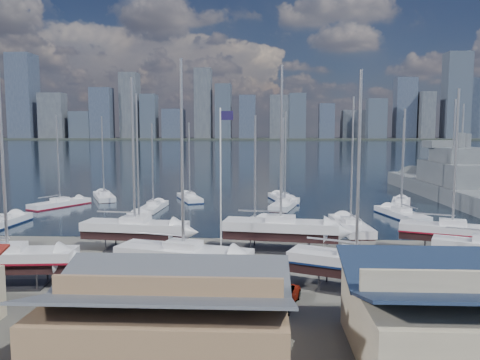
# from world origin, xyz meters

# --- Properties ---
(ground) EXTENTS (1400.00, 1400.00, 0.00)m
(ground) POSITION_xyz_m (0.00, -10.00, 0.00)
(ground) COLOR #605E59
(ground) RESTS_ON ground
(water) EXTENTS (1400.00, 600.00, 0.40)m
(water) POSITION_xyz_m (0.00, 300.00, -0.15)
(water) COLOR #182C39
(water) RESTS_ON ground
(far_shore) EXTENTS (1400.00, 80.00, 2.20)m
(far_shore) POSITION_xyz_m (0.00, 560.00, 1.10)
(far_shore) COLOR #2D332D
(far_shore) RESTS_ON ground
(skyline) EXTENTS (639.14, 43.80, 107.69)m
(skyline) POSITION_xyz_m (-7.83, 553.76, 39.09)
(skyline) COLOR #475166
(skyline) RESTS_ON far_shore
(shed_grey) EXTENTS (12.60, 8.40, 4.17)m
(shed_grey) POSITION_xyz_m (0.00, -26.00, 2.15)
(shed_grey) COLOR #8C6B4C
(shed_grey) RESTS_ON ground
(sailboat_cradle_1) EXTENTS (9.93, 3.72, 15.70)m
(sailboat_cradle_1) POSITION_xyz_m (-13.79, -16.24, 2.05)
(sailboat_cradle_1) COLOR #2D2D33
(sailboat_cradle_1) RESTS_ON ground
(sailboat_cradle_2) EXTENTS (10.26, 3.95, 16.30)m
(sailboat_cradle_2) POSITION_xyz_m (-7.32, -5.52, 2.09)
(sailboat_cradle_2) COLOR #2D2D33
(sailboat_cradle_2) RESTS_ON ground
(sailboat_cradle_3) EXTENTS (10.63, 5.47, 16.51)m
(sailboat_cradle_3) POSITION_xyz_m (-1.03, -15.23, 2.10)
(sailboat_cradle_3) COLOR #2D2D33
(sailboat_cradle_3) RESTS_ON ground
(sailboat_cradle_4) EXTENTS (11.05, 4.48, 17.41)m
(sailboat_cradle_4) POSITION_xyz_m (6.52, -5.03, 2.15)
(sailboat_cradle_4) COLOR #2D2D33
(sailboat_cradle_4) RESTS_ON ground
(sailboat_cradle_5) EXTENTS (9.87, 6.20, 15.52)m
(sailboat_cradle_5) POSITION_xyz_m (11.40, -16.30, 2.05)
(sailboat_cradle_5) COLOR #2D2D33
(sailboat_cradle_5) RESTS_ON ground
(sailboat_cradle_6) EXTENTS (9.70, 5.70, 15.21)m
(sailboat_cradle_6) POSITION_xyz_m (22.47, -5.03, 2.03)
(sailboat_cradle_6) COLOR #2D2D33
(sailboat_cradle_6) RESTS_ON ground
(sailboat_moored_1) EXTENTS (6.98, 9.76, 14.42)m
(sailboat_moored_1) POSITION_xyz_m (-25.76, 19.59, 0.31)
(sailboat_moored_1) COLOR black
(sailboat_moored_1) RESTS_ON water
(sailboat_moored_2) EXTENTS (6.51, 9.76, 14.41)m
(sailboat_moored_2) POSITION_xyz_m (-21.62, 27.24, 0.32)
(sailboat_moored_2) COLOR black
(sailboat_moored_2) RESTS_ON water
(sailboat_moored_3) EXTENTS (5.88, 11.43, 16.45)m
(sailboat_moored_3) POSITION_xyz_m (-9.80, 5.12, 0.31)
(sailboat_moored_3) COLOR black
(sailboat_moored_3) RESTS_ON water
(sailboat_moored_4) EXTENTS (2.70, 8.71, 13.04)m
(sailboat_moored_4) POSITION_xyz_m (-10.98, 17.36, 0.32)
(sailboat_moored_4) COLOR black
(sailboat_moored_4) RESTS_ON water
(sailboat_moored_5) EXTENTS (5.64, 9.20, 13.33)m
(sailboat_moored_5) POSITION_xyz_m (-7.15, 26.67, 0.31)
(sailboat_moored_5) COLOR black
(sailboat_moored_5) RESTS_ON water
(sailboat_moored_6) EXTENTS (5.50, 9.53, 13.75)m
(sailboat_moored_6) POSITION_xyz_m (3.94, 4.52, 0.31)
(sailboat_moored_6) COLOR black
(sailboat_moored_6) RESTS_ON water
(sailboat_moored_7) EXTENTS (5.17, 10.23, 14.88)m
(sailboat_moored_7) POSITION_xyz_m (8.11, 20.43, 0.32)
(sailboat_moored_7) COLOR black
(sailboat_moored_7) RESTS_ON water
(sailboat_moored_8) EXTENTS (4.75, 9.81, 14.14)m
(sailboat_moored_8) POSITION_xyz_m (8.05, 26.55, 0.31)
(sailboat_moored_8) COLOR black
(sailboat_moored_8) RESTS_ON water
(sailboat_moored_9) EXTENTS (3.69, 10.74, 15.94)m
(sailboat_moored_9) POSITION_xyz_m (14.95, 4.82, 0.32)
(sailboat_moored_9) COLOR black
(sailboat_moored_9) RESTS_ON water
(sailboat_moored_10) EXTENTS (5.10, 10.35, 14.91)m
(sailboat_moored_10) POSITION_xyz_m (23.06, 12.95, 0.31)
(sailboat_moored_10) COLOR black
(sailboat_moored_10) RESTS_ON water
(sailboat_moored_11) EXTENTS (5.33, 9.68, 13.94)m
(sailboat_moored_11) POSITION_xyz_m (25.70, 22.20, 0.31)
(sailboat_moored_11) COLOR black
(sailboat_moored_11) RESTS_ON water
(naval_ship_east) EXTENTS (8.74, 47.42, 18.25)m
(naval_ship_east) POSITION_xyz_m (36.39, 30.56, 1.66)
(naval_ship_east) COLOR slate
(naval_ship_east) RESTS_ON water
(naval_ship_west) EXTENTS (7.91, 43.79, 17.93)m
(naval_ship_west) POSITION_xyz_m (42.06, 40.96, 1.66)
(naval_ship_west) COLOR slate
(naval_ship_west) RESTS_ON water
(car_a) EXTENTS (3.12, 4.31, 1.36)m
(car_a) POSITION_xyz_m (-6.77, -19.67, 0.68)
(car_a) COLOR gray
(car_a) RESTS_ON ground
(car_b) EXTENTS (4.57, 2.51, 1.43)m
(car_b) POSITION_xyz_m (-6.58, -19.76, 0.71)
(car_b) COLOR gray
(car_b) RESTS_ON ground
(car_c) EXTENTS (3.34, 4.99, 1.27)m
(car_c) POSITION_xyz_m (5.88, -19.21, 0.64)
(car_c) COLOR gray
(car_c) RESTS_ON ground
(car_d) EXTENTS (3.27, 5.92, 1.62)m
(car_d) POSITION_xyz_m (13.92, -21.32, 0.81)
(car_d) COLOR gray
(car_d) RESTS_ON ground
(flagpole) EXTENTS (1.18, 0.12, 13.41)m
(flagpole) POSITION_xyz_m (1.18, -7.68, 7.82)
(flagpole) COLOR white
(flagpole) RESTS_ON ground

